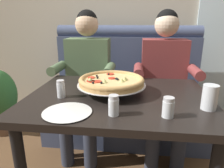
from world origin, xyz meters
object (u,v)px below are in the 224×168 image
Objects in this scene: pizza at (111,81)px; potted_plant at (0,99)px; shaker_parmesan at (168,109)px; plate_near_left at (67,111)px; booth_bench at (125,97)px; dining_table at (118,110)px; diner_right at (164,76)px; shaker_oregano at (114,107)px; drinking_glass at (210,99)px; shaker_pepper_flakes at (61,90)px; diner_left at (86,74)px.

pizza is 0.61× the size of potted_plant.
pizza is 0.43m from shaker_parmesan.
pizza is 1.74× the size of plate_near_left.
booth_bench is 15.92× the size of shaker_parmesan.
dining_table is 0.71m from diner_right.
shaker_oregano is at bearing -36.27° from potted_plant.
booth_bench is 1.24m from plate_near_left.
shaker_parmesan reaches higher than dining_table.
pizza is 0.56m from drinking_glass.
plate_near_left is at bearing -178.36° from shaker_parmesan.
shaker_parmesan is at bearing -18.07° from shaker_pepper_flakes.
shaker_oregano is at bearing 0.79° from plate_near_left.
shaker_pepper_flakes is (-0.34, -0.96, 0.39)m from booth_bench.
pizza is at bearing -27.26° from potted_plant.
shaker_oregano is 0.26m from shaker_parmesan.
diner_left is 0.70m from shaker_pepper_flakes.
pizza is at bearing -93.29° from booth_bench.
diner_left is 0.66m from pizza.
drinking_glass is (0.48, -0.15, 0.16)m from dining_table.
booth_bench is 2.24× the size of potted_plant.
diner_left reaches higher than plate_near_left.
plate_near_left is at bearing -129.43° from dining_table.
booth_bench is 0.54m from diner_right.
shaker_pepper_flakes is at bearing -134.93° from diner_right.
diner_right is at bearing 68.61° from shaker_oregano.
booth_bench is 1.42× the size of dining_table.
shaker_pepper_flakes is at bearing -159.04° from pizza.
diner_left is at bearing 117.63° from pizza.
shaker_pepper_flakes is (-0.59, 0.19, 0.00)m from shaker_parmesan.
diner_right is 1.07m from plate_near_left.
shaker_pepper_flakes is (-0.69, -0.69, 0.07)m from diner_right.
booth_bench is 1.23× the size of diner_right.
pizza reaches higher than shaker_pepper_flakes.
plate_near_left is (-0.23, -1.17, 0.35)m from booth_bench.
dining_table is (0.00, -0.88, 0.24)m from booth_bench.
shaker_parmesan is at bearing -44.80° from pizza.
diner_left is 9.78× the size of drinking_glass.
drinking_glass is (0.71, 0.13, 0.05)m from plate_near_left.
drinking_glass is at bearing -5.47° from shaker_pepper_flakes.
shaker_parmesan is at bearing -152.38° from drinking_glass.
diner_right reaches higher than pizza.
diner_left is 2.98× the size of pizza.
shaker_pepper_flakes is at bearing -37.89° from potted_plant.
diner_left reaches higher than shaker_parmesan.
shaker_oregano is 0.49m from drinking_glass.
drinking_glass is (0.82, -0.08, 0.01)m from shaker_pepper_flakes.
diner_left is 1.00× the size of diner_right.
plate_near_left is at bearing -179.21° from shaker_oregano.
pizza is (-0.40, -0.58, 0.11)m from diner_right.
plate_near_left is (0.12, -0.90, 0.04)m from diner_left.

